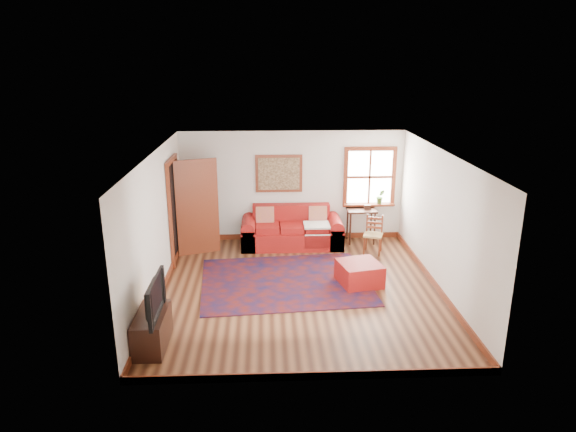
{
  "coord_description": "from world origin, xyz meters",
  "views": [
    {
      "loc": [
        -0.59,
        -8.5,
        4.05
      ],
      "look_at": [
        -0.19,
        0.6,
        1.22
      ],
      "focal_mm": 32.0,
      "sensor_mm": 36.0,
      "label": 1
    }
  ],
  "objects_px": {
    "side_table": "(361,215)",
    "red_ottoman": "(359,273)",
    "ladder_back_chair": "(374,233)",
    "media_cabinet": "(152,330)",
    "red_leather_sofa": "(292,233)"
  },
  "relations": [
    {
      "from": "side_table",
      "to": "red_ottoman",
      "type": "bearing_deg",
      "value": -100.66
    },
    {
      "from": "red_ottoman",
      "to": "side_table",
      "type": "xyz_separation_m",
      "value": [
        0.43,
        2.26,
        0.44
      ]
    },
    {
      "from": "ladder_back_chair",
      "to": "red_ottoman",
      "type": "bearing_deg",
      "value": -109.96
    },
    {
      "from": "red_leather_sofa",
      "to": "red_ottoman",
      "type": "xyz_separation_m",
      "value": [
        1.15,
        -2.12,
        -0.08
      ]
    },
    {
      "from": "red_ottoman",
      "to": "ladder_back_chair",
      "type": "bearing_deg",
      "value": 56.62
    },
    {
      "from": "red_ottoman",
      "to": "side_table",
      "type": "height_order",
      "value": "side_table"
    },
    {
      "from": "red_leather_sofa",
      "to": "side_table",
      "type": "xyz_separation_m",
      "value": [
        1.57,
        0.14,
        0.36
      ]
    },
    {
      "from": "red_leather_sofa",
      "to": "ladder_back_chair",
      "type": "relative_size",
      "value": 2.72
    },
    {
      "from": "red_leather_sofa",
      "to": "media_cabinet",
      "type": "relative_size",
      "value": 2.36
    },
    {
      "from": "red_ottoman",
      "to": "ladder_back_chair",
      "type": "relative_size",
      "value": 0.89
    },
    {
      "from": "red_leather_sofa",
      "to": "ladder_back_chair",
      "type": "distance_m",
      "value": 1.81
    },
    {
      "from": "ladder_back_chair",
      "to": "media_cabinet",
      "type": "relative_size",
      "value": 0.87
    },
    {
      "from": "side_table",
      "to": "ladder_back_chair",
      "type": "height_order",
      "value": "ladder_back_chair"
    },
    {
      "from": "red_leather_sofa",
      "to": "side_table",
      "type": "bearing_deg",
      "value": 5.12
    },
    {
      "from": "ladder_back_chair",
      "to": "media_cabinet",
      "type": "distance_m",
      "value": 5.36
    }
  ]
}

